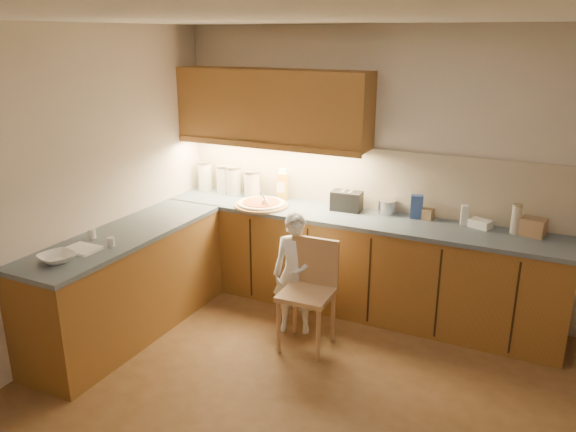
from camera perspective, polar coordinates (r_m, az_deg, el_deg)
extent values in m
plane|color=brown|center=(4.09, 2.86, -19.92)|extent=(4.50, 4.50, 0.00)
cube|color=beige|center=(5.27, 11.75, 4.34)|extent=(4.50, 0.04, 2.60)
cube|color=beige|center=(4.74, -22.70, 1.80)|extent=(0.04, 4.00, 2.60)
cube|color=white|center=(3.23, 3.62, 19.58)|extent=(4.50, 4.00, 0.04)
cube|color=brown|center=(5.36, 6.46, -4.83)|extent=(3.75, 0.60, 0.88)
cube|color=brown|center=(5.09, -15.91, -6.76)|extent=(0.60, 2.00, 0.88)
cube|color=#495969|center=(5.20, 6.64, -0.16)|extent=(3.77, 0.62, 0.04)
cube|color=#495969|center=(4.92, -16.36, -1.88)|extent=(0.62, 2.02, 0.04)
cube|color=black|center=(5.77, -9.00, -3.27)|extent=(0.02, 0.01, 0.80)
cube|color=black|center=(5.47, -3.81, -4.30)|extent=(0.02, 0.01, 0.80)
cube|color=black|center=(5.21, 1.95, -5.41)|extent=(0.02, 0.01, 0.80)
cube|color=black|center=(5.02, 8.25, -6.55)|extent=(0.02, 0.01, 0.80)
cube|color=black|center=(4.90, 14.99, -7.68)|extent=(0.02, 0.01, 0.80)
cube|color=black|center=(4.84, 22.02, -8.74)|extent=(0.02, 0.01, 0.80)
cube|color=#BDAE92|center=(5.38, 7.78, 3.84)|extent=(3.75, 0.02, 0.58)
cube|color=brown|center=(5.46, -1.63, 11.04)|extent=(1.95, 0.35, 0.70)
cube|color=brown|center=(5.36, -2.47, 7.12)|extent=(1.95, 0.02, 0.06)
cylinder|color=tan|center=(5.44, -2.73, 1.10)|extent=(0.52, 0.52, 0.02)
cylinder|color=beige|center=(5.43, -2.73, 1.31)|extent=(0.46, 0.46, 0.02)
cylinder|color=#C24119|center=(5.43, -2.74, 1.43)|extent=(0.36, 0.36, 0.01)
sphere|color=white|center=(5.36, -2.37, 1.47)|extent=(0.07, 0.07, 0.07)
cylinder|color=white|center=(5.28, -2.29, 1.58)|extent=(0.08, 0.11, 0.21)
imported|color=white|center=(4.86, 0.81, -5.87)|extent=(0.46, 0.37, 1.09)
cylinder|color=tan|center=(4.68, -0.97, -11.19)|extent=(0.04, 0.04, 0.46)
cylinder|color=tan|center=(4.56, 3.09, -12.04)|extent=(0.04, 0.04, 0.46)
cylinder|color=tan|center=(4.95, 0.75, -9.40)|extent=(0.04, 0.04, 0.46)
cylinder|color=tan|center=(4.84, 4.59, -10.14)|extent=(0.04, 0.04, 0.46)
cube|color=tan|center=(4.64, 1.90, -7.95)|extent=(0.42, 0.42, 0.04)
cube|color=tan|center=(4.71, 2.79, -4.57)|extent=(0.41, 0.05, 0.41)
imported|color=white|center=(4.45, -22.42, -3.95)|extent=(0.30, 0.30, 0.06)
cylinder|color=white|center=(6.04, -8.42, 3.96)|extent=(0.15, 0.15, 0.29)
cylinder|color=gray|center=(6.01, -8.49, 5.39)|extent=(0.15, 0.15, 0.02)
cylinder|color=white|center=(5.91, -6.49, 3.66)|extent=(0.16, 0.16, 0.28)
cylinder|color=gray|center=(5.88, -6.54, 5.07)|extent=(0.17, 0.17, 0.02)
cylinder|color=silver|center=(5.84, -5.54, 3.51)|extent=(0.15, 0.15, 0.28)
cylinder|color=gray|center=(5.80, -5.58, 4.93)|extent=(0.16, 0.16, 0.02)
cylinder|color=silver|center=(5.75, -3.67, 3.19)|extent=(0.16, 0.16, 0.25)
cylinder|color=gray|center=(5.71, -3.70, 4.52)|extent=(0.17, 0.17, 0.02)
cube|color=gold|center=(5.64, -0.56, 3.02)|extent=(0.12, 0.10, 0.27)
cube|color=white|center=(5.60, -0.56, 4.57)|extent=(0.08, 0.06, 0.05)
cube|color=black|center=(5.32, 5.97, 1.53)|extent=(0.29, 0.18, 0.18)
cube|color=#ABABB0|center=(5.30, 5.64, 2.54)|extent=(0.04, 0.12, 0.00)
cube|color=#ABABB0|center=(5.28, 6.38, 2.46)|extent=(0.04, 0.12, 0.00)
cylinder|color=#BCBCC1|center=(5.28, 10.00, 0.87)|extent=(0.16, 0.16, 0.12)
cylinder|color=#BCBCC1|center=(5.26, 10.04, 1.55)|extent=(0.17, 0.17, 0.01)
cube|color=#2E488C|center=(5.19, 12.92, 0.93)|extent=(0.12, 0.10, 0.22)
cube|color=#9E7E55|center=(5.21, 13.80, 0.24)|extent=(0.15, 0.11, 0.10)
cube|color=white|center=(5.12, 17.49, 0.09)|extent=(0.07, 0.07, 0.18)
cube|color=white|center=(5.11, 18.97, -0.74)|extent=(0.21, 0.18, 0.07)
cylinder|color=beige|center=(5.03, 22.14, -0.37)|extent=(0.08, 0.08, 0.24)
cylinder|color=tan|center=(4.99, 22.31, 1.02)|extent=(0.08, 0.08, 0.02)
cube|color=#9B7653|center=(5.05, 23.64, -1.04)|extent=(0.22, 0.19, 0.15)
cube|color=white|center=(4.62, -20.16, -3.16)|extent=(0.26, 0.21, 0.02)
cylinder|color=silver|center=(4.84, -19.31, -1.73)|extent=(0.07, 0.07, 0.08)
cylinder|color=silver|center=(4.61, -17.55, -2.54)|extent=(0.06, 0.06, 0.08)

